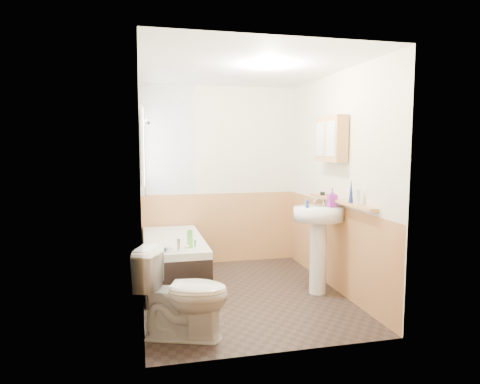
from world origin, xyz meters
name	(u,v)px	position (x,y,z in m)	size (l,w,h in m)	color
floor	(243,294)	(0.00, 0.00, 0.00)	(2.80, 2.80, 0.00)	black
ceiling	(243,68)	(0.00, 0.00, 2.50)	(2.80, 2.80, 0.00)	white
wall_back	(220,176)	(0.00, 1.41, 1.25)	(2.20, 0.02, 2.50)	#ECE5C2
wall_front	(286,200)	(0.00, -1.41, 1.25)	(2.20, 0.02, 2.50)	#ECE5C2
wall_left	(140,187)	(-1.11, 0.00, 1.25)	(0.02, 2.80, 2.50)	#ECE5C2
wall_right	(336,182)	(1.11, 0.00, 1.25)	(0.02, 2.80, 2.50)	#ECE5C2
wainscot_right	(333,246)	(1.09, 0.00, 0.50)	(0.01, 2.80, 1.00)	tan
wainscot_front	(284,292)	(0.00, -1.39, 0.50)	(2.20, 0.01, 1.00)	tan
wainscot_back	(220,228)	(0.00, 1.39, 0.50)	(2.20, 0.01, 1.00)	tan
tile_cladding_left	(142,187)	(-1.09, 0.00, 1.25)	(0.01, 2.80, 2.50)	white
tile_return_back	(168,140)	(-0.73, 1.39, 1.75)	(0.75, 0.01, 1.50)	white
window	(143,148)	(-1.06, 0.95, 1.65)	(0.03, 0.79, 0.99)	white
bathtub	(174,260)	(-0.73, 0.57, 0.29)	(0.70, 1.59, 0.70)	black
shower_riser	(145,145)	(-1.04, 0.75, 1.69)	(0.10, 0.07, 1.12)	silver
toilet	(184,293)	(-0.76, -0.93, 0.39)	(0.45, 0.80, 0.78)	white
sink	(318,232)	(0.84, -0.15, 0.71)	(0.58, 0.47, 1.11)	white
pine_shelf	(340,201)	(1.04, -0.25, 1.06)	(0.10, 1.43, 0.03)	tan
medicine_cabinet	(331,139)	(1.01, -0.05, 1.75)	(0.14, 0.57, 0.52)	tan
foam_can	(358,197)	(1.04, -0.65, 1.16)	(0.05, 0.05, 0.16)	silver
green_bottle	(351,191)	(1.04, -0.50, 1.21)	(0.05, 0.05, 0.25)	navy
black_jar	(323,193)	(1.04, 0.21, 1.10)	(0.06, 0.06, 0.04)	black
soap_bottle	(332,203)	(0.98, -0.19, 1.04)	(0.09, 0.21, 0.10)	purple
clear_bottle	(307,204)	(0.68, -0.19, 1.03)	(0.03, 0.03, 0.09)	#19339E
blue_gel	(190,239)	(-0.59, 0.02, 0.66)	(0.06, 0.04, 0.20)	#59C647
cream_jar	(163,250)	(-0.89, -0.10, 0.59)	(0.08, 0.08, 0.05)	navy
orange_bottle	(195,243)	(-0.53, 0.07, 0.60)	(0.02, 0.02, 0.07)	#388447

